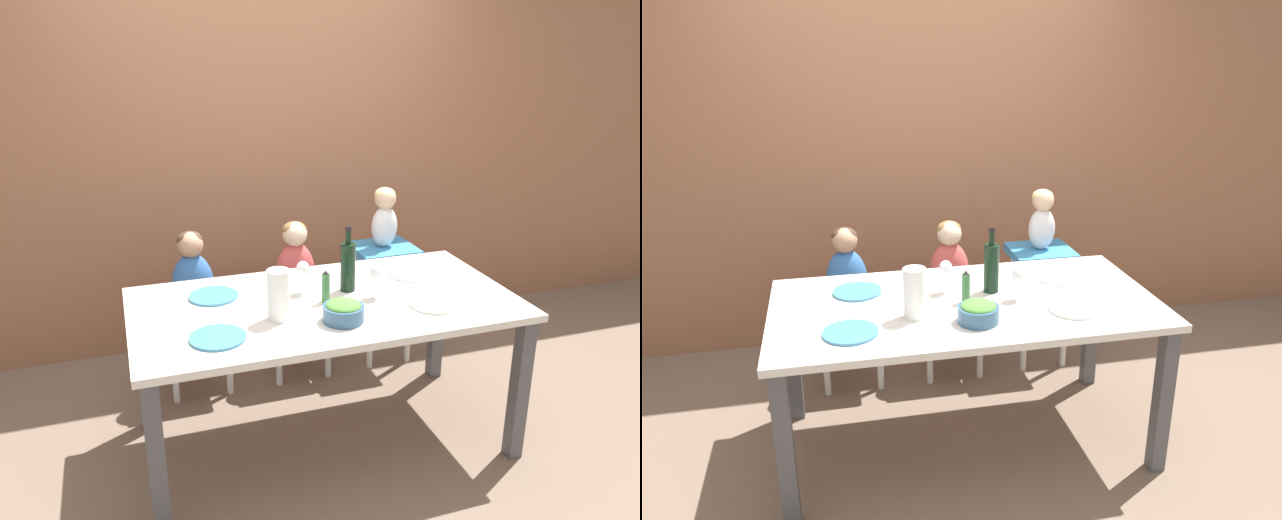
{
  "view_description": "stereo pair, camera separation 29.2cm",
  "coord_description": "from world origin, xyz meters",
  "views": [
    {
      "loc": [
        -0.87,
        -2.53,
        1.94
      ],
      "look_at": [
        0.0,
        0.07,
        0.95
      ],
      "focal_mm": 35.0,
      "sensor_mm": 36.0,
      "label": 1
    },
    {
      "loc": [
        -0.59,
        -2.61,
        1.94
      ],
      "look_at": [
        0.0,
        0.07,
        0.95
      ],
      "focal_mm": 35.0,
      "sensor_mm": 36.0,
      "label": 2
    }
  ],
  "objects": [
    {
      "name": "chair_far_left",
      "position": [
        -0.52,
        0.74,
        0.39
      ],
      "size": [
        0.43,
        0.4,
        0.46
      ],
      "color": "silver",
      "rests_on": "ground_plane"
    },
    {
      "name": "person_child_left",
      "position": [
        -0.52,
        0.74,
        0.7
      ],
      "size": [
        0.23,
        0.17,
        0.48
      ],
      "color": "#3366B2",
      "rests_on": "chair_far_left"
    },
    {
      "name": "dinner_plate_front_right",
      "position": [
        0.46,
        -0.2,
        0.78
      ],
      "size": [
        0.24,
        0.24,
        0.01
      ],
      "color": "silver",
      "rests_on": "dining_table"
    },
    {
      "name": "person_child_center",
      "position": [
        0.07,
        0.74,
        0.7
      ],
      "size": [
        0.23,
        0.17,
        0.48
      ],
      "color": "#C64C4C",
      "rests_on": "chair_far_center"
    },
    {
      "name": "wine_bottle",
      "position": [
        0.15,
        0.09,
        0.9
      ],
      "size": [
        0.07,
        0.07,
        0.32
      ],
      "color": "black",
      "rests_on": "dining_table"
    },
    {
      "name": "dinner_plate_back_left",
      "position": [
        -0.49,
        0.21,
        0.78
      ],
      "size": [
        0.24,
        0.24,
        0.01
      ],
      "color": "teal",
      "rests_on": "dining_table"
    },
    {
      "name": "salad_bowl_large",
      "position": [
        0.01,
        -0.23,
        0.82
      ],
      "size": [
        0.18,
        0.18,
        0.1
      ],
      "color": "#335675",
      "rests_on": "dining_table"
    },
    {
      "name": "chair_far_center",
      "position": [
        0.07,
        0.74,
        0.39
      ],
      "size": [
        0.43,
        0.4,
        0.46
      ],
      "color": "silver",
      "rests_on": "ground_plane"
    },
    {
      "name": "chair_right_highchair",
      "position": [
        0.63,
        0.74,
        0.58
      ],
      "size": [
        0.37,
        0.34,
        0.74
      ],
      "color": "silver",
      "rests_on": "ground_plane"
    },
    {
      "name": "wall_back",
      "position": [
        0.0,
        1.31,
        1.35
      ],
      "size": [
        10.0,
        0.06,
        2.7
      ],
      "color": "#8E5B42",
      "rests_on": "ground_plane"
    },
    {
      "name": "condiment_bottle_hot_sauce",
      "position": [
        0.0,
        -0.01,
        0.85
      ],
      "size": [
        0.04,
        0.04,
        0.16
      ],
      "color": "#336633",
      "rests_on": "dining_table"
    },
    {
      "name": "dinner_plate_front_left",
      "position": [
        -0.54,
        -0.23,
        0.78
      ],
      "size": [
        0.24,
        0.24,
        0.01
      ],
      "color": "teal",
      "rests_on": "dining_table"
    },
    {
      "name": "person_baby_right",
      "position": [
        0.63,
        0.74,
        0.94
      ],
      "size": [
        0.16,
        0.13,
        0.36
      ],
      "color": "silver",
      "rests_on": "chair_right_highchair"
    },
    {
      "name": "wine_glass_near",
      "position": [
        0.25,
        -0.03,
        0.88
      ],
      "size": [
        0.07,
        0.07,
        0.16
      ],
      "color": "white",
      "rests_on": "dining_table"
    },
    {
      "name": "wine_glass_far",
      "position": [
        -0.07,
        0.13,
        0.88
      ],
      "size": [
        0.07,
        0.07,
        0.16
      ],
      "color": "white",
      "rests_on": "dining_table"
    },
    {
      "name": "dinner_plate_back_right",
      "position": [
        0.54,
        0.18,
        0.78
      ],
      "size": [
        0.24,
        0.24,
        0.01
      ],
      "color": "silver",
      "rests_on": "dining_table"
    },
    {
      "name": "paper_towel_roll",
      "position": [
        -0.25,
        -0.12,
        0.89
      ],
      "size": [
        0.1,
        0.1,
        0.23
      ],
      "color": "white",
      "rests_on": "dining_table"
    },
    {
      "name": "ground_plane",
      "position": [
        0.0,
        0.0,
        0.0
      ],
      "size": [
        14.0,
        14.0,
        0.0
      ],
      "primitive_type": "plane",
      "color": "#705B4C"
    },
    {
      "name": "dining_table",
      "position": [
        0.0,
        0.0,
        0.68
      ],
      "size": [
        1.79,
        0.93,
        0.77
      ],
      "color": "silver",
      "rests_on": "ground_plane"
    }
  ]
}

